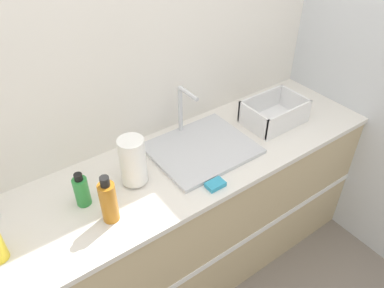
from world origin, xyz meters
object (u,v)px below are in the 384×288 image
(dish_rack, at_px, (274,114))
(bottle_amber, at_px, (108,201))
(bottle_green, at_px, (82,191))
(paper_towel_roll, at_px, (133,161))
(sink, at_px, (201,146))

(dish_rack, xyz_separation_m, bottle_amber, (-1.11, -0.12, 0.05))
(bottle_amber, relative_size, bottle_green, 1.38)
(bottle_amber, bearing_deg, bottle_green, 110.97)
(paper_towel_roll, xyz_separation_m, bottle_green, (-0.26, 0.01, -0.05))
(sink, bearing_deg, dish_rack, -4.22)
(dish_rack, relative_size, bottle_green, 2.01)
(bottle_green, bearing_deg, dish_rack, -1.57)
(bottle_amber, bearing_deg, dish_rack, 6.35)
(sink, height_order, dish_rack, sink)
(paper_towel_roll, distance_m, dish_rack, 0.91)
(bottle_amber, bearing_deg, paper_towel_roll, 36.52)
(bottle_green, bearing_deg, sink, 0.45)
(paper_towel_roll, height_order, dish_rack, paper_towel_roll)
(sink, bearing_deg, paper_towel_roll, -177.96)
(sink, relative_size, dish_rack, 1.50)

